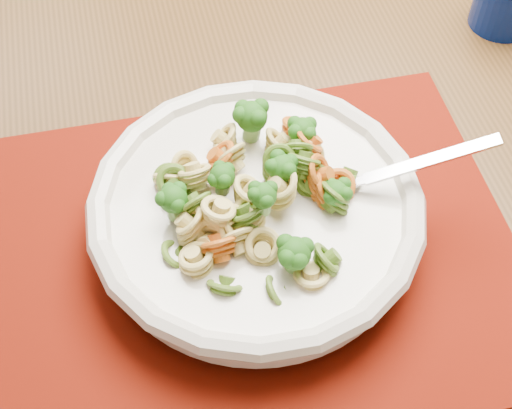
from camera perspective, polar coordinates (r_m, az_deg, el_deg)
dining_table at (r=0.76m, az=-7.16°, el=-2.21°), size 1.54×1.30×0.77m
placemat at (r=0.60m, az=-0.46°, el=-3.76°), size 0.55×0.50×0.00m
pasta_bowl at (r=0.59m, az=0.00°, el=-0.51°), size 0.28×0.28×0.05m
pasta_broccoli_heap at (r=0.58m, az=0.00°, el=0.36°), size 0.23×0.23×0.06m
fork at (r=0.59m, az=6.37°, el=1.28°), size 0.17×0.11×0.08m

